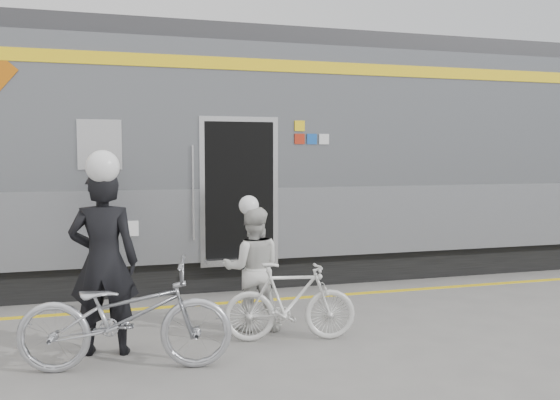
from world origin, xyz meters
name	(u,v)px	position (x,y,z in m)	size (l,w,h in m)	color
ground	(255,352)	(0.00, 0.00, 0.00)	(90.00, 90.00, 0.00)	slate
train	(89,158)	(-1.76, 4.19, 2.05)	(24.00, 3.17, 4.10)	black
safety_strip	(219,303)	(0.00, 2.15, 0.00)	(24.00, 0.12, 0.01)	yellow
man	(104,262)	(-1.53, 0.41, 0.98)	(0.72, 0.47, 1.97)	black
bicycle_left	(126,315)	(-1.33, -0.14, 0.54)	(0.72, 2.06, 1.08)	#ABADB3
woman	(253,269)	(0.18, 0.82, 0.74)	(0.72, 0.56, 1.49)	silver
bicycle_right	(290,302)	(0.48, 0.27, 0.45)	(0.42, 1.50, 0.90)	silver
helmet_man	(101,152)	(-1.53, 0.41, 2.14)	(0.34, 0.34, 0.34)	white
helmet_woman	(252,197)	(0.18, 0.82, 1.61)	(0.24, 0.24, 0.24)	white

